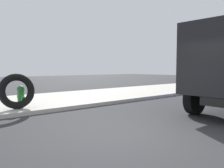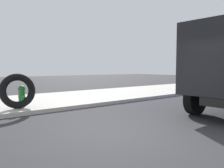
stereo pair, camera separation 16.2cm
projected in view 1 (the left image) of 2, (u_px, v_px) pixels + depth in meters
name	position (u px, v px, depth m)	size (l,w,h in m)	color
ground_plane	(135.00, 137.00, 5.30)	(80.00, 80.00, 0.00)	#2D2D30
sidewalk_curb	(32.00, 102.00, 10.26)	(36.00, 5.00, 0.15)	#BCB7AD
fire_hydrant	(21.00, 96.00, 8.45)	(0.28, 0.62, 0.81)	#2D8438
loose_tire	(17.00, 91.00, 8.07)	(1.26, 1.26, 0.25)	black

